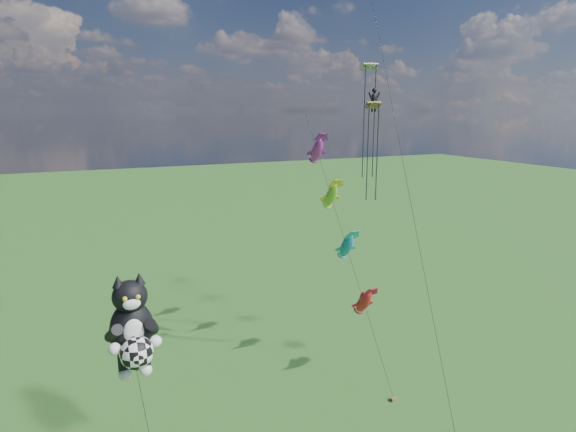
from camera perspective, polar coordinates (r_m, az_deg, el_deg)
name	(u,v)px	position (r m, az deg, el deg)	size (l,w,h in m)	color
cat_kite_rig	(133,329)	(26.17, -17.93, -12.63)	(2.57, 4.22, 11.20)	brown
fish_windsock_rig	(339,221)	(38.46, 6.04, -0.61)	(1.64, 15.93, 18.80)	brown
parafoil_rig	(375,110)	(37.21, 10.27, 12.25)	(5.15, 17.13, 27.13)	brown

